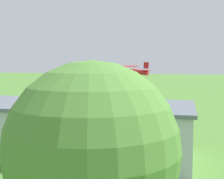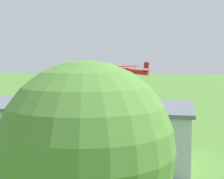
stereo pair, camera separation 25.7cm
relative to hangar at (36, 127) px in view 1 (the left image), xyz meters
name	(u,v)px [view 1 (the left image)]	position (x,y,z in m)	size (l,w,h in m)	color
ground_plane	(126,109)	(-3.19, -34.78, -2.81)	(400.00, 400.00, 0.00)	#47752D
hangar	(36,127)	(0.00, 0.00, 0.00)	(34.34, 11.56, 5.60)	#B7BCC6
biplane	(131,71)	(-4.14, -35.74, 5.28)	(8.09, 8.90, 3.65)	#B21E1E
person_crossing_taxiway	(5,114)	(15.45, -18.26, -1.99)	(0.53, 0.53, 1.66)	#3F3F47
person_at_fence_line	(161,120)	(-12.09, -17.94, -1.92)	(0.47, 0.47, 1.78)	navy
tree_near_perimeter_road	(92,149)	(-12.96, 20.43, 3.86)	(6.76, 6.76, 10.08)	brown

